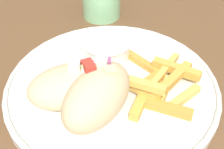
# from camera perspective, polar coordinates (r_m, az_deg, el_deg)

# --- Properties ---
(table) EXTENTS (1.46, 1.46, 0.76)m
(table) POSITION_cam_1_polar(r_m,az_deg,el_deg) (0.51, 2.33, -8.05)
(table) COLOR brown
(table) RESTS_ON ground_plane
(plate) EXTENTS (0.31, 0.31, 0.02)m
(plate) POSITION_cam_1_polar(r_m,az_deg,el_deg) (0.45, 0.00, -2.31)
(plate) COLOR white
(plate) RESTS_ON table
(pita_sandwich_near) EXTENTS (0.14, 0.11, 0.07)m
(pita_sandwich_near) POSITION_cam_1_polar(r_m,az_deg,el_deg) (0.39, -2.72, -3.79)
(pita_sandwich_near) COLOR beige
(pita_sandwich_near) RESTS_ON plate
(pita_sandwich_far) EXTENTS (0.14, 0.11, 0.06)m
(pita_sandwich_far) POSITION_cam_1_polar(r_m,az_deg,el_deg) (0.42, -7.44, -1.94)
(pita_sandwich_far) COLOR beige
(pita_sandwich_far) RESTS_ON plate
(fries_pile) EXTENTS (0.13, 0.16, 0.03)m
(fries_pile) POSITION_cam_1_polar(r_m,az_deg,el_deg) (0.44, 8.50, -1.81)
(fries_pile) COLOR #E5B251
(fries_pile) RESTS_ON plate
(sauce_ramekin) EXTENTS (0.08, 0.08, 0.03)m
(sauce_ramekin) POSITION_cam_1_polar(r_m,az_deg,el_deg) (0.49, -0.98, 4.92)
(sauce_ramekin) COLOR white
(sauce_ramekin) RESTS_ON plate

